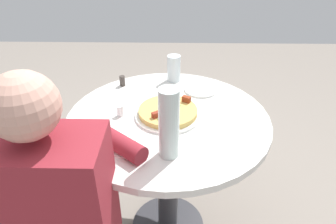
% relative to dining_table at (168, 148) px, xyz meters
% --- Properties ---
extents(dining_table, '(0.87, 0.87, 0.73)m').
position_rel_dining_table_xyz_m(dining_table, '(0.00, 0.00, 0.00)').
color(dining_table, silver).
rests_on(dining_table, ground_plane).
extents(pizza_plate, '(0.28, 0.28, 0.01)m').
position_rel_dining_table_xyz_m(pizza_plate, '(-0.00, -0.00, 0.18)').
color(pizza_plate, white).
rests_on(pizza_plate, dining_table).
extents(breakfast_pizza, '(0.25, 0.25, 0.05)m').
position_rel_dining_table_xyz_m(breakfast_pizza, '(-0.00, -0.00, 0.20)').
color(breakfast_pizza, tan).
rests_on(breakfast_pizza, pizza_plate).
extents(bread_plate, '(0.16, 0.16, 0.01)m').
position_rel_dining_table_xyz_m(bread_plate, '(-0.16, -0.24, 0.18)').
color(bread_plate, white).
rests_on(bread_plate, dining_table).
extents(napkin, '(0.20, 0.18, 0.00)m').
position_rel_dining_table_xyz_m(napkin, '(0.21, 0.19, 0.18)').
color(napkin, white).
rests_on(napkin, dining_table).
extents(fork, '(0.18, 0.05, 0.00)m').
position_rel_dining_table_xyz_m(fork, '(0.22, 0.21, 0.18)').
color(fork, silver).
rests_on(fork, napkin).
extents(knife, '(0.18, 0.05, 0.00)m').
position_rel_dining_table_xyz_m(knife, '(0.21, 0.17, 0.18)').
color(knife, silver).
rests_on(knife, napkin).
extents(water_glass, '(0.07, 0.07, 0.14)m').
position_rel_dining_table_xyz_m(water_glass, '(-0.02, -0.34, 0.24)').
color(water_glass, silver).
rests_on(water_glass, dining_table).
extents(water_bottle, '(0.07, 0.07, 0.26)m').
position_rel_dining_table_xyz_m(water_bottle, '(-0.01, 0.25, 0.31)').
color(water_bottle, silver).
rests_on(water_bottle, dining_table).
extents(salt_shaker, '(0.03, 0.03, 0.05)m').
position_rel_dining_table_xyz_m(salt_shaker, '(0.20, -0.00, 0.20)').
color(salt_shaker, white).
rests_on(salt_shaker, dining_table).
extents(pepper_shaker, '(0.03, 0.03, 0.05)m').
position_rel_dining_table_xyz_m(pepper_shaker, '(0.24, -0.28, 0.20)').
color(pepper_shaker, '#3F3833').
rests_on(pepper_shaker, dining_table).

